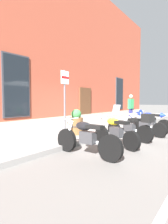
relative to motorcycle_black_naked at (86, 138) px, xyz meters
name	(u,v)px	position (x,y,z in m)	size (l,w,h in m)	color
ground_plane	(107,137)	(2.62, 0.86, -0.50)	(140.00, 140.00, 0.00)	#565451
sidewalk	(80,132)	(2.62, 2.28, -0.42)	(29.14, 2.85, 0.16)	slate
brick_pub_facade	(19,54)	(2.62, 6.95, 3.84)	(23.14, 6.58, 8.69)	brown
motorcycle_black_naked	(86,138)	(0.00, 0.00, 0.00)	(0.62, 2.18, 1.01)	black
motorcycle_yellow_naked	(115,132)	(1.43, -0.14, -0.01)	(0.81, 1.90, 1.00)	black
motorcycle_silver_touring	(131,126)	(2.67, -0.16, 0.06)	(0.91, 2.09, 1.34)	black
motorcycle_grey_naked	(143,124)	(3.99, -0.20, -0.03)	(0.76, 2.06, 0.94)	black
motorcycle_blue_sport	(148,120)	(5.18, -0.04, 0.08)	(0.79, 2.10, 1.06)	black
pedestrian_striped_shirt	(131,107)	(6.92, 1.60, 0.65)	(0.66, 0.26, 1.75)	#1E1E4C
parking_sign	(65,95)	(0.70, 1.42, 1.21)	(0.36, 0.07, 2.40)	#4C4C51
barrel_planter	(76,123)	(1.69, 1.73, 0.11)	(0.56, 0.56, 1.02)	brown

